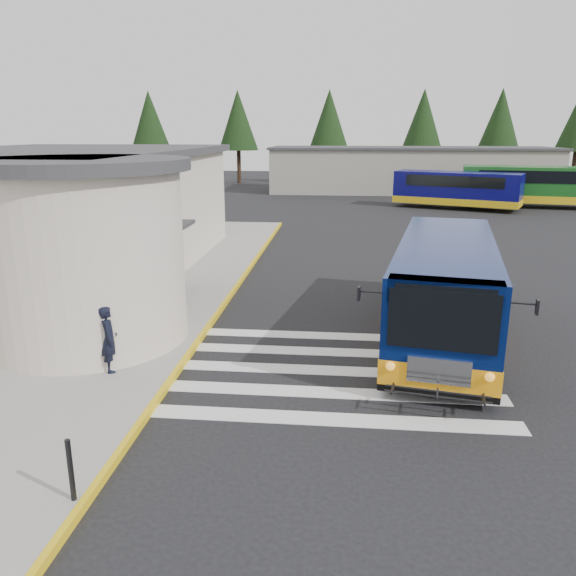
# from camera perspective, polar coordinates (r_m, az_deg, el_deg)

# --- Properties ---
(ground) EXTENTS (140.00, 140.00, 0.00)m
(ground) POSITION_cam_1_polar(r_m,az_deg,el_deg) (14.54, 6.03, -7.15)
(ground) COLOR black
(ground) RESTS_ON ground
(sidewalk) EXTENTS (10.00, 34.00, 0.15)m
(sidewalk) POSITION_cam_1_polar(r_m,az_deg,el_deg) (20.28, -20.34, -1.20)
(sidewalk) COLOR gray
(sidewalk) RESTS_ON ground
(curb_strip) EXTENTS (0.12, 34.00, 0.16)m
(curb_strip) POSITION_cam_1_polar(r_m,az_deg,el_deg) (18.67, -6.53, -1.70)
(curb_strip) COLOR gold
(curb_strip) RESTS_ON ground
(station_building) EXTENTS (12.70, 18.70, 4.80)m
(station_building) POSITION_cam_1_polar(r_m,az_deg,el_deg) (23.14, -21.97, 6.95)
(station_building) COLOR beige
(station_building) RESTS_ON ground
(crosswalk) EXTENTS (8.00, 5.35, 0.01)m
(crosswalk) POSITION_cam_1_polar(r_m,az_deg,el_deg) (13.80, 3.94, -8.35)
(crosswalk) COLOR silver
(crosswalk) RESTS_ON ground
(depot_building) EXTENTS (26.40, 8.40, 4.20)m
(depot_building) POSITION_cam_1_polar(r_m,az_deg,el_deg) (55.87, 12.27, 11.68)
(depot_building) COLOR gray
(depot_building) RESTS_ON ground
(tree_line) EXTENTS (58.40, 4.40, 10.00)m
(tree_line) POSITION_cam_1_polar(r_m,az_deg,el_deg) (63.76, 11.98, 16.34)
(tree_line) COLOR black
(tree_line) RESTS_ON ground
(transit_bus) EXTENTS (4.55, 9.94, 2.73)m
(transit_bus) POSITION_cam_1_polar(r_m,az_deg,el_deg) (16.13, 15.58, -0.43)
(transit_bus) COLOR #06154C
(transit_bus) RESTS_ON ground
(pedestrian_a) EXTENTS (0.57, 0.68, 1.60)m
(pedestrian_a) POSITION_cam_1_polar(r_m,az_deg,el_deg) (13.76, -17.74, -4.94)
(pedestrian_a) COLOR black
(pedestrian_a) RESTS_ON sidewalk
(pedestrian_b) EXTENTS (0.91, 1.06, 1.89)m
(pedestrian_b) POSITION_cam_1_polar(r_m,az_deg,el_deg) (15.18, -17.16, -2.40)
(pedestrian_b) COLOR black
(pedestrian_b) RESTS_ON sidewalk
(bollard) EXTENTS (0.08, 0.08, 1.03)m
(bollard) POSITION_cam_1_polar(r_m,az_deg,el_deg) (9.51, -21.21, -16.87)
(bollard) COLOR black
(bollard) RESTS_ON sidewalk
(far_bus_a) EXTENTS (9.35, 5.89, 2.34)m
(far_bus_a) POSITION_cam_1_polar(r_m,az_deg,el_deg) (44.25, 16.79, 9.67)
(far_bus_a) COLOR #080757
(far_bus_a) RESTS_ON ground
(far_bus_b) EXTENTS (10.54, 4.60, 2.63)m
(far_bus_b) POSITION_cam_1_polar(r_m,az_deg,el_deg) (47.25, 23.52, 9.62)
(far_bus_b) COLOR #165219
(far_bus_b) RESTS_ON ground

